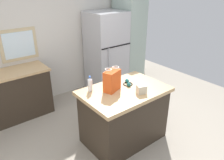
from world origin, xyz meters
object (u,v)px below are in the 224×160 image
(kitchen_island, at_px, (124,115))
(tall_cabinet, at_px, (129,37))
(shopping_bag, at_px, (112,80))
(ear_defenders, at_px, (128,83))
(refrigerator, at_px, (106,52))
(small_box, at_px, (141,89))
(bottle, at_px, (90,84))

(kitchen_island, xyz_separation_m, tall_cabinet, (1.61, 1.68, 0.68))
(shopping_bag, xyz_separation_m, ear_defenders, (0.32, -0.00, -0.14))
(tall_cabinet, distance_m, shopping_bag, 2.38)
(refrigerator, height_order, ear_defenders, refrigerator)
(refrigerator, relative_size, shopping_bag, 5.05)
(small_box, height_order, bottle, bottle)
(refrigerator, distance_m, shopping_bag, 1.93)
(ear_defenders, bearing_deg, refrigerator, 63.91)
(ear_defenders, bearing_deg, kitchen_island, -147.64)
(refrigerator, bearing_deg, small_box, -113.08)
(tall_cabinet, distance_m, ear_defenders, 2.16)
(bottle, bearing_deg, tall_cabinet, 34.50)
(refrigerator, xyz_separation_m, shopping_bag, (-1.09, -1.58, 0.17))
(tall_cabinet, distance_m, bottle, 2.47)
(refrigerator, height_order, bottle, refrigerator)
(shopping_bag, bearing_deg, ear_defenders, -0.14)
(refrigerator, bearing_deg, ear_defenders, -116.09)
(tall_cabinet, relative_size, ear_defenders, 11.07)
(refrigerator, distance_m, small_box, 2.09)
(small_box, bearing_deg, kitchen_island, 116.36)
(kitchen_island, distance_m, ear_defenders, 0.51)
(refrigerator, relative_size, tall_cabinet, 0.79)
(shopping_bag, bearing_deg, bottle, 144.43)
(ear_defenders, bearing_deg, small_box, -97.21)
(refrigerator, relative_size, small_box, 13.85)
(bottle, bearing_deg, ear_defenders, -17.98)
(kitchen_island, relative_size, shopping_bag, 3.62)
(kitchen_island, xyz_separation_m, small_box, (0.12, -0.23, 0.51))
(kitchen_island, height_order, tall_cabinet, tall_cabinet)
(small_box, relative_size, bottle, 0.55)
(shopping_bag, distance_m, small_box, 0.44)
(small_box, bearing_deg, shopping_bag, 129.18)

